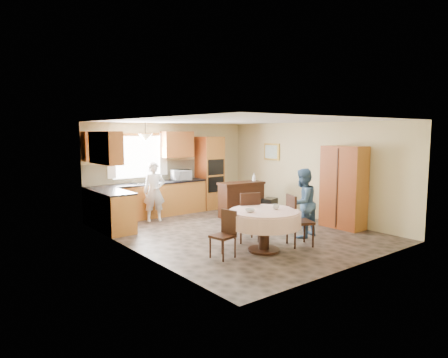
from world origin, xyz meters
TOP-DOWN VIEW (x-y plane):
  - floor at (0.00, 0.00)m, footprint 5.00×6.00m
  - ceiling at (0.00, 0.00)m, footprint 5.00×6.00m
  - wall_back at (0.00, 3.00)m, footprint 5.00×0.02m
  - wall_front at (0.00, -3.00)m, footprint 5.00×0.02m
  - wall_left at (-2.50, 0.00)m, footprint 0.02×6.00m
  - wall_right at (2.50, 0.00)m, footprint 0.02×6.00m
  - window at (-1.00, 2.98)m, footprint 1.40×0.03m
  - curtain_left at (-1.75, 2.93)m, footprint 0.22×0.02m
  - curtain_right at (-0.25, 2.93)m, footprint 0.22×0.02m
  - base_cab_back at (-0.85, 2.70)m, footprint 3.30×0.60m
  - counter_back at (-0.85, 2.70)m, footprint 3.30×0.64m
  - base_cab_left at (-2.20, 1.80)m, footprint 0.60×1.20m
  - counter_left at (-2.20, 1.80)m, footprint 0.64×1.20m
  - backsplash at (-0.85, 2.99)m, footprint 3.30×0.02m
  - wall_cab_left at (-2.05, 2.83)m, footprint 0.85×0.33m
  - wall_cab_right at (0.15, 2.83)m, footprint 0.90×0.33m
  - wall_cab_side at (-2.33, 1.80)m, footprint 0.33×1.20m
  - oven_tower at (1.15, 2.69)m, footprint 0.66×0.62m
  - oven_upper at (1.15, 2.38)m, footprint 0.56×0.01m
  - oven_lower at (1.15, 2.38)m, footprint 0.56×0.01m
  - pendant at (-1.00, 2.50)m, footprint 0.36×0.36m
  - sideboard at (1.10, 1.19)m, footprint 1.28×0.65m
  - space_heater at (1.45, 0.48)m, footprint 0.48×0.41m
  - cupboard at (2.22, -1.20)m, footprint 0.51×1.01m
  - dining_table at (-0.55, -1.42)m, footprint 1.38×1.38m
  - chair_left at (-1.36, -1.25)m, footprint 0.43×0.43m
  - chair_back at (-0.37, -0.75)m, footprint 0.58×0.58m
  - chair_right at (0.19, -1.55)m, footprint 0.59×0.59m
  - framed_picture at (2.47, 1.45)m, footprint 0.06×0.58m
  - microwave at (0.14, 2.65)m, footprint 0.58×0.45m
  - person_sink at (-0.95, 2.19)m, footprint 0.64×0.53m
  - person_dining at (0.80, -1.18)m, footprint 0.79×0.65m
  - bowl_sideboard at (0.84, 1.19)m, footprint 0.22×0.22m
  - bottle_sideboard at (1.54, 1.19)m, footprint 0.14×0.14m
  - cup_table at (-0.31, -1.48)m, footprint 0.15×0.15m
  - bowl_table at (-0.88, -1.38)m, footprint 0.23×0.23m

SIDE VIEW (x-z plane):
  - floor at x=0.00m, z-range -0.01..0.01m
  - space_heater at x=1.45m, z-range 0.00..0.56m
  - sideboard at x=1.10m, z-range 0.00..0.88m
  - base_cab_back at x=-0.85m, z-range 0.00..0.88m
  - base_cab_left at x=-2.20m, z-range 0.00..0.88m
  - chair_left at x=-1.36m, z-range 0.04..0.90m
  - chair_right at x=0.19m, z-range 0.05..1.08m
  - chair_back at x=-0.37m, z-range 0.05..1.09m
  - dining_table at x=-0.55m, z-range 0.22..1.01m
  - person_dining at x=0.80m, z-range 0.00..1.49m
  - oven_lower at x=1.15m, z-range 0.53..0.97m
  - person_sink at x=-0.95m, z-range 0.00..1.50m
  - bowl_table at x=-0.88m, z-range 0.79..0.85m
  - cup_table at x=-0.31m, z-range 0.79..0.89m
  - counter_back at x=-0.85m, z-range 0.88..0.92m
  - counter_left at x=-2.20m, z-range 0.88..0.92m
  - bowl_sideboard at x=0.84m, z-range 0.88..0.93m
  - cupboard at x=2.22m, z-range 0.00..1.93m
  - bottle_sideboard at x=1.54m, z-range 0.88..1.15m
  - oven_tower at x=1.15m, z-range 0.00..2.12m
  - microwave at x=0.14m, z-range 0.92..1.21m
  - backsplash at x=-0.85m, z-range 0.90..1.46m
  - wall_back at x=0.00m, z-range 0.00..2.50m
  - wall_front at x=0.00m, z-range 0.00..2.50m
  - wall_left at x=-2.50m, z-range 0.00..2.50m
  - wall_right at x=2.50m, z-range 0.00..2.50m
  - oven_upper at x=1.15m, z-range 1.02..1.48m
  - window at x=-1.00m, z-range 1.05..2.15m
  - curtain_left at x=-1.75m, z-range 1.08..2.22m
  - curtain_right at x=-0.25m, z-range 1.08..2.22m
  - framed_picture at x=2.47m, z-range 1.45..1.93m
  - wall_cab_left at x=-2.05m, z-range 1.55..2.27m
  - wall_cab_right at x=0.15m, z-range 1.55..2.27m
  - wall_cab_side at x=-2.33m, z-range 1.55..2.27m
  - pendant at x=-1.00m, z-range 2.03..2.21m
  - ceiling at x=0.00m, z-range 2.50..2.50m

